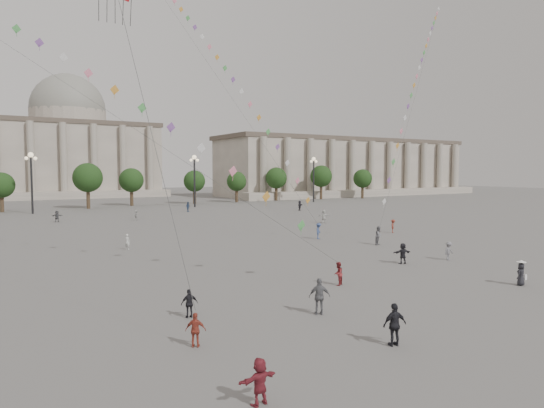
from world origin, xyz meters
TOP-DOWN VIEW (x-y plane):
  - ground at (0.00, 0.00)m, footprint 360.00×360.00m
  - hall_east at (75.00, 93.89)m, footprint 84.00×26.22m
  - hall_central at (0.00, 129.22)m, footprint 48.30×34.30m
  - tree_row at (0.00, 78.00)m, footprint 137.12×5.12m
  - lamp_post_mid_west at (-15.00, 70.00)m, footprint 2.00×0.90m
  - lamp_post_mid_east at (15.00, 70.00)m, footprint 2.00×0.90m
  - lamp_post_far_east at (45.00, 70.00)m, footprint 2.00×0.90m
  - person_crowd_0 at (9.59, 59.87)m, footprint 1.15×0.97m
  - person_crowd_3 at (6.64, 4.62)m, footprint 1.63×0.84m
  - person_crowd_4 at (-2.63, 49.73)m, footprint 1.00×1.60m
  - person_crowd_6 at (11.14, 3.75)m, footprint 1.07×0.68m
  - person_crowd_7 at (19.51, 32.21)m, footprint 1.84×1.21m
  - person_crowd_8 at (20.13, 19.17)m, footprint 1.18×1.17m
  - person_crowd_9 at (28.65, 51.76)m, footprint 1.78×1.36m
  - person_crowd_12 at (-13.17, 53.14)m, footprint 1.65×1.09m
  - person_crowd_13 at (-10.70, 23.17)m, footprint 0.62×0.65m
  - tourist_0 at (-14.78, -4.14)m, footprint 0.94×0.76m
  - tourist_1 at (-13.48, -0.09)m, footprint 0.91×0.46m
  - tourist_2 at (-14.95, -10.00)m, footprint 1.48×0.62m
  - tourist_3 at (-7.42, -3.07)m, footprint 1.22×0.94m
  - tourist_4 at (-7.37, -8.42)m, footprint 1.17×0.69m
  - kite_flyer_0 at (-2.48, 1.53)m, footprint 0.95×0.90m
  - kite_flyer_1 at (9.20, 19.50)m, footprint 1.30×1.27m
  - kite_flyer_2 at (11.98, 13.02)m, footprint 1.13×1.03m
  - hat_person at (7.78, -4.72)m, footprint 0.81×0.61m
  - dragon_kite at (-16.25, 2.47)m, footprint 2.18×4.09m
  - kite_train_mid at (3.56, 39.41)m, footprint 11.22×37.22m
  - kite_train_east at (33.62, 27.89)m, footprint 40.26×27.40m

SIDE VIEW (x-z plane):
  - ground at x=0.00m, z-range 0.00..0.00m
  - tourist_1 at x=-13.48m, z-range 0.00..1.49m
  - tourist_0 at x=-14.78m, z-range 0.00..1.49m
  - person_crowd_13 at x=-10.70m, z-range 0.00..1.50m
  - kite_flyer_0 at x=-2.48m, z-range 0.00..1.55m
  - tourist_2 at x=-14.95m, z-range 0.00..1.55m
  - person_crowd_6 at x=11.14m, z-range 0.00..1.57m
  - hat_person at x=7.78m, z-range -0.03..1.66m
  - person_crowd_8 at x=20.13m, z-range 0.00..1.63m
  - person_crowd_4 at x=-2.63m, z-range 0.00..1.65m
  - person_crowd_3 at x=6.64m, z-range 0.00..1.68m
  - person_crowd_12 at x=-13.17m, z-range 0.00..1.70m
  - kite_flyer_1 at x=9.20m, z-range 0.00..1.79m
  - person_crowd_0 at x=9.59m, z-range 0.00..1.84m
  - tourist_4 at x=-7.37m, z-range 0.00..1.87m
  - person_crowd_9 at x=28.65m, z-range 0.00..1.87m
  - kite_flyer_2 at x=11.98m, z-range 0.00..1.89m
  - person_crowd_7 at x=19.51m, z-range 0.00..1.90m
  - tourist_3 at x=-7.42m, z-range 0.00..1.92m
  - tree_row at x=0.00m, z-range 1.39..9.39m
  - lamp_post_mid_west at x=-15.00m, z-range 2.03..12.68m
  - lamp_post_mid_east at x=15.00m, z-range 2.03..12.68m
  - lamp_post_far_east at x=45.00m, z-range 2.03..12.68m
  - hall_east at x=75.00m, z-range -0.17..17.03m
  - hall_central at x=0.00m, z-range -3.52..31.98m
  - dragon_kite at x=-16.25m, z-range 7.74..24.55m
  - kite_train_east at x=33.62m, z-range -9.15..53.15m
  - kite_train_mid at x=3.56m, z-range -3.92..54.97m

